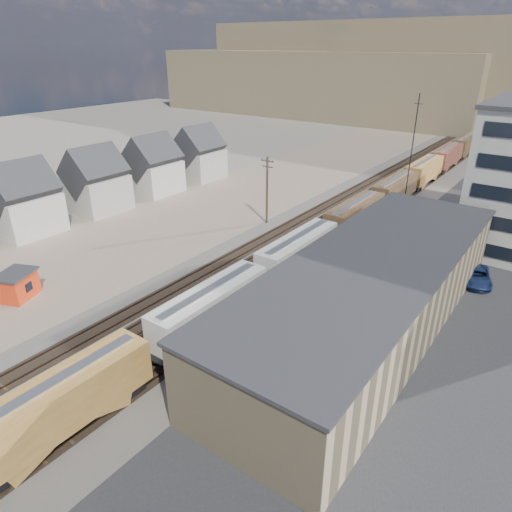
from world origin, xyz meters
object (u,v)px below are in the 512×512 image
Objects in this scene: freight_train at (376,201)px; parked_car_blue at (477,277)px; utility_pole_north at (267,189)px; maintenance_shed at (17,285)px.

freight_train is 20.31× the size of parked_car_blue.
parked_car_blue is (29.97, -1.54, -4.48)m from utility_pole_north.
utility_pole_north is 1.70× the size of parked_car_blue.
parked_car_blue is at bearing 39.86° from maintenance_shed.
maintenance_shed is (-20.85, -45.17, -1.30)m from freight_train.
freight_train is 17.00m from utility_pole_north.
parked_car_blue is (38.52, 32.16, -0.68)m from maintenance_shed.
maintenance_shed reaches higher than parked_car_blue.
utility_pole_north is at bearing 75.76° from maintenance_shed.
utility_pole_north is at bearing -137.00° from freight_train.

